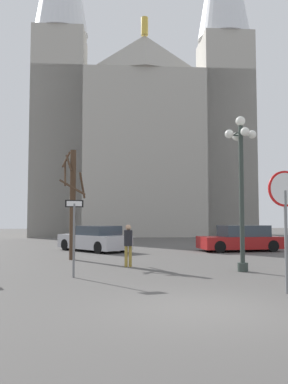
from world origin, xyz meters
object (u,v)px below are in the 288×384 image
object	(u,v)px
stop_sign	(285,205)
parked_car_near_silver	(94,239)
one_way_arrow_sign	(74,230)
street_lamp	(241,174)
cathedral	(143,120)
parked_car_far_red	(241,239)
pedestrian_standing	(128,241)
bare_tree	(73,201)

from	to	relation	value
stop_sign	parked_car_near_silver	xyz separation A→B (m)	(-4.81, 12.83, -1.49)
one_way_arrow_sign	street_lamp	xyz separation A→B (m)	(5.71, 0.71, 1.91)
cathedral	one_way_arrow_sign	distance (m)	30.53
cathedral	parked_car_far_red	xyz separation A→B (m)	(3.31, -19.41, -11.47)
one_way_arrow_sign	street_lamp	world-z (taller)	street_lamp
street_lamp	pedestrian_standing	world-z (taller)	street_lamp
stop_sign	pedestrian_standing	world-z (taller)	stop_sign
stop_sign	street_lamp	size ratio (longest dim) A/B	0.56
one_way_arrow_sign	parked_car_far_red	world-z (taller)	one_way_arrow_sign
cathedral	bare_tree	xyz separation A→B (m)	(-5.72, -22.88, -9.54)
one_way_arrow_sign	parked_car_far_red	size ratio (longest dim) A/B	0.52
stop_sign	pedestrian_standing	distance (m)	6.75
cathedral	street_lamp	size ratio (longest dim) A/B	6.93
stop_sign	parked_car_far_red	xyz separation A→B (m)	(3.28, 11.91, -1.49)
stop_sign	parked_car_near_silver	world-z (taller)	stop_sign
cathedral	stop_sign	xyz separation A→B (m)	(0.03, -31.32, -9.99)
street_lamp	bare_tree	xyz separation A→B (m)	(-6.11, 4.51, -0.78)
one_way_arrow_sign	parked_car_near_silver	xyz separation A→B (m)	(0.54, 9.61, -0.80)
street_lamp	parked_car_near_silver	xyz separation A→B (m)	(-5.17, 8.90, -2.72)
pedestrian_standing	bare_tree	bearing A→B (deg)	129.39
parked_car_near_silver	street_lamp	bearing A→B (deg)	-59.83
one_way_arrow_sign	parked_car_near_silver	size ratio (longest dim) A/B	0.52
one_way_arrow_sign	stop_sign	bearing A→B (deg)	-31.00
one_way_arrow_sign	parked_car_far_red	xyz separation A→B (m)	(8.63, 8.70, -0.80)
cathedral	one_way_arrow_sign	xyz separation A→B (m)	(-5.32, -28.11, -10.67)
bare_tree	parked_car_near_silver	bearing A→B (deg)	77.97
one_way_arrow_sign	pedestrian_standing	world-z (taller)	one_way_arrow_sign
street_lamp	pedestrian_standing	size ratio (longest dim) A/B	3.41
one_way_arrow_sign	pedestrian_standing	distance (m)	3.13
one_way_arrow_sign	parked_car_far_red	distance (m)	12.28
stop_sign	one_way_arrow_sign	distance (m)	6.28
parked_car_near_silver	pedestrian_standing	distance (m)	7.30
cathedral	street_lamp	bearing A→B (deg)	-89.18
cathedral	parked_car_near_silver	bearing A→B (deg)	-104.50
bare_tree	pedestrian_standing	bearing A→B (deg)	-50.61
stop_sign	bare_tree	xyz separation A→B (m)	(-5.75, 8.44, 0.45)
one_way_arrow_sign	pedestrian_standing	bearing A→B (deg)	52.44
bare_tree	parked_car_far_red	bearing A→B (deg)	21.04
cathedral	parked_car_near_silver	xyz separation A→B (m)	(-4.78, -18.49, -11.47)
stop_sign	bare_tree	world-z (taller)	bare_tree
cathedral	parked_car_far_red	bearing A→B (deg)	-80.32
cathedral	street_lamp	xyz separation A→B (m)	(0.39, -27.39, -8.75)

